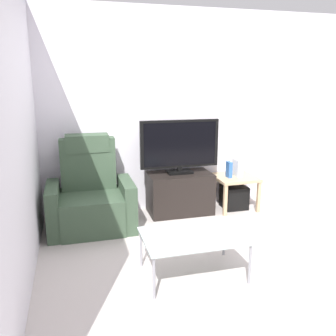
# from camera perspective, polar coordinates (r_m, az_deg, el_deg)

# --- Properties ---
(ground_plane) EXTENTS (6.40, 6.40, 0.00)m
(ground_plane) POSITION_cam_1_polar(r_m,az_deg,el_deg) (4.12, 7.01, -10.81)
(ground_plane) COLOR #BCB2AD
(wall_back) EXTENTS (6.40, 0.06, 2.60)m
(wall_back) POSITION_cam_1_polar(r_m,az_deg,el_deg) (4.82, 2.38, 8.98)
(wall_back) COLOR silver
(wall_back) RESTS_ON ground
(wall_side) EXTENTS (0.06, 4.48, 2.60)m
(wall_side) POSITION_cam_1_polar(r_m,az_deg,el_deg) (3.50, -22.30, 6.09)
(wall_side) COLOR silver
(wall_side) RESTS_ON ground
(tv_stand) EXTENTS (0.82, 0.48, 0.53)m
(tv_stand) POSITION_cam_1_polar(r_m,az_deg,el_deg) (4.71, 1.89, -3.99)
(tv_stand) COLOR black
(tv_stand) RESTS_ON ground
(television) EXTENTS (1.03, 0.20, 0.69)m
(television) POSITION_cam_1_polar(r_m,az_deg,el_deg) (4.57, 1.89, 3.62)
(television) COLOR black
(television) RESTS_ON tv_stand
(recliner_armchair) EXTENTS (0.98, 0.78, 1.08)m
(recliner_armchair) POSITION_cam_1_polar(r_m,az_deg,el_deg) (4.32, -12.22, -4.52)
(recliner_armchair) COLOR #384C38
(recliner_armchair) RESTS_ON ground
(side_table) EXTENTS (0.54, 0.54, 0.45)m
(side_table) POSITION_cam_1_polar(r_m,az_deg,el_deg) (4.92, 10.58, -2.10)
(side_table) COLOR tan
(side_table) RESTS_ON ground
(subwoofer_box) EXTENTS (0.31, 0.31, 0.31)m
(subwoofer_box) POSITION_cam_1_polar(r_m,az_deg,el_deg) (4.99, 10.46, -4.54)
(subwoofer_box) COLOR black
(subwoofer_box) RESTS_ON ground
(book_upright) EXTENTS (0.05, 0.11, 0.21)m
(book_upright) POSITION_cam_1_polar(r_m,az_deg,el_deg) (4.82, 9.70, -0.25)
(book_upright) COLOR #3366B2
(book_upright) RESTS_ON side_table
(game_console) EXTENTS (0.07, 0.20, 0.23)m
(game_console) POSITION_cam_1_polar(r_m,az_deg,el_deg) (4.90, 10.99, 0.07)
(game_console) COLOR white
(game_console) RESTS_ON side_table
(coffee_table) EXTENTS (0.90, 0.60, 0.38)m
(coffee_table) POSITION_cam_1_polar(r_m,az_deg,el_deg) (3.23, 4.05, -10.95)
(coffee_table) COLOR #B2C6C1
(coffee_table) RESTS_ON ground
(cell_phone) EXTENTS (0.14, 0.16, 0.01)m
(cell_phone) POSITION_cam_1_polar(r_m,az_deg,el_deg) (3.14, 3.67, -11.13)
(cell_phone) COLOR #B7B7BC
(cell_phone) RESTS_ON coffee_table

